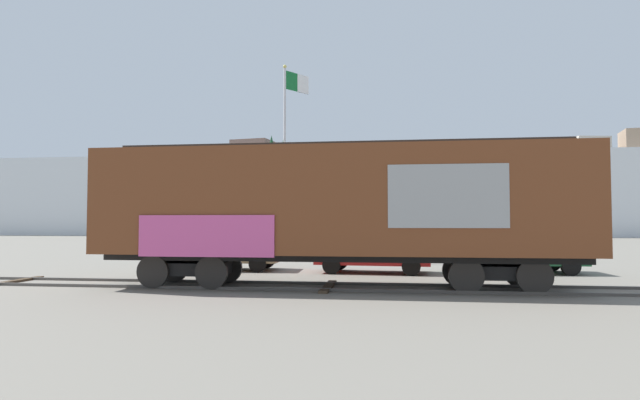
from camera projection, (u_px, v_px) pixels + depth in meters
ground_plane at (319, 288)px, 14.49m from camera, size 260.00×260.00×0.00m
track at (316, 286)px, 14.50m from camera, size 60.01×2.69×0.08m
freight_car at (337, 205)px, 14.52m from camera, size 13.46×2.91×4.13m
flagpole at (290, 134)px, 25.00m from camera, size 1.07×1.37×9.49m
hillside at (375, 200)px, 82.47m from camera, size 159.71×38.60×15.35m
parked_car_tan at (226, 249)px, 19.84m from camera, size 4.18×2.02×1.55m
parked_car_red at (372, 251)px, 18.76m from camera, size 4.22×2.15×1.49m
parked_car_green at (517, 251)px, 18.70m from camera, size 4.38×2.13×1.50m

